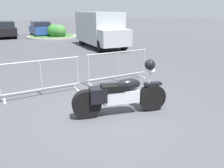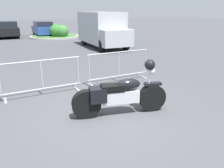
# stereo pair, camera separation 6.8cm
# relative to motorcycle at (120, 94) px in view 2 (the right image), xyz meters

# --- Properties ---
(ground_plane) EXTENTS (120.00, 120.00, 0.00)m
(ground_plane) POSITION_rel_motorcycle_xyz_m (-0.23, 0.09, -0.50)
(ground_plane) COLOR #424247
(motorcycle) EXTENTS (2.29, 0.83, 1.32)m
(motorcycle) POSITION_rel_motorcycle_xyz_m (0.00, 0.00, 0.00)
(motorcycle) COLOR black
(motorcycle) RESTS_ON ground
(crowd_barrier_near) EXTENTS (2.33, 0.53, 1.07)m
(crowd_barrier_near) POSITION_rel_motorcycle_xyz_m (-1.32, 2.21, 0.05)
(crowd_barrier_near) COLOR #9EA0A5
(crowd_barrier_near) RESTS_ON ground
(crowd_barrier_far) EXTENTS (2.33, 0.53, 1.07)m
(crowd_barrier_far) POSITION_rel_motorcycle_xyz_m (1.32, 2.21, 0.05)
(crowd_barrier_far) COLOR #9EA0A5
(crowd_barrier_far) RESTS_ON ground
(delivery_van) EXTENTS (2.37, 5.15, 2.31)m
(delivery_van) POSITION_rel_motorcycle_xyz_m (4.46, 9.42, 0.74)
(delivery_van) COLOR #B2B7BC
(delivery_van) RESTS_ON ground
(parked_car_black) EXTENTS (1.99, 4.42, 1.47)m
(parked_car_black) POSITION_rel_motorcycle_xyz_m (-0.52, 19.02, 0.24)
(parked_car_black) COLOR black
(parked_car_black) RESTS_ON ground
(parked_car_blue) EXTENTS (1.88, 4.18, 1.39)m
(parked_car_blue) POSITION_rel_motorcycle_xyz_m (2.67, 18.59, 0.20)
(parked_car_blue) COLOR #284799
(parked_car_blue) RESTS_ON ground
(planter_island) EXTENTS (4.54, 4.54, 1.23)m
(planter_island) POSITION_rel_motorcycle_xyz_m (3.44, 16.40, -0.12)
(planter_island) COLOR #ADA89E
(planter_island) RESTS_ON ground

